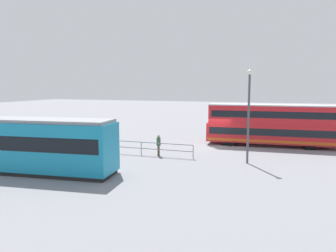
# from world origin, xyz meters

# --- Properties ---
(ground_plane) EXTENTS (160.00, 160.00, 0.00)m
(ground_plane) POSITION_xyz_m (0.00, 0.00, 0.00)
(ground_plane) COLOR gray
(double_decker_bus) EXTENTS (11.83, 3.07, 3.84)m
(double_decker_bus) POSITION_xyz_m (-4.79, -1.78, 1.96)
(double_decker_bus) COLOR red
(double_decker_bus) RESTS_ON ground
(tram_yellow) EXTENTS (13.98, 3.94, 3.51)m
(tram_yellow) POSITION_xyz_m (10.85, 13.22, 1.82)
(tram_yellow) COLOR teal
(tram_yellow) RESTS_ON ground
(pedestrian_near_railing) EXTENTS (0.37, 0.37, 1.71)m
(pedestrian_near_railing) POSITION_xyz_m (3.52, 5.74, 0.99)
(pedestrian_near_railing) COLOR #4C3F2D
(pedestrian_near_railing) RESTS_ON ground
(pedestrian_railing) EXTENTS (8.69, 0.10, 1.08)m
(pedestrian_railing) POSITION_xyz_m (4.96, 5.88, 0.75)
(pedestrian_railing) COLOR gray
(pedestrian_railing) RESTS_ON ground
(info_sign) EXTENTS (1.25, 0.22, 2.34)m
(info_sign) POSITION_xyz_m (10.52, 6.10, 1.64)
(info_sign) COLOR slate
(info_sign) RESTS_ON ground
(street_lamp) EXTENTS (0.36, 0.36, 6.69)m
(street_lamp) POSITION_xyz_m (-3.42, 5.99, 3.92)
(street_lamp) COLOR #4C4C51
(street_lamp) RESTS_ON ground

